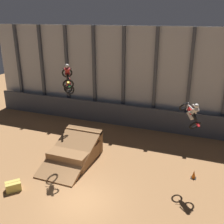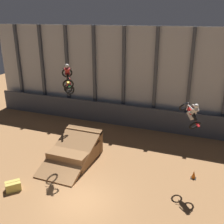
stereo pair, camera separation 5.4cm
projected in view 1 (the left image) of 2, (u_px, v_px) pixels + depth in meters
name	position (u px, v px, depth m)	size (l,w,h in m)	color
ground_plane	(81.00, 201.00, 15.35)	(60.00, 60.00, 0.00)	#996B42
arena_back_wall	(139.00, 78.00, 24.53)	(32.00, 0.40, 9.38)	#ADB2B7
lower_barrier	(136.00, 117.00, 25.10)	(31.36, 0.20, 2.15)	#474C56
dirt_ramp	(76.00, 150.00, 19.74)	(2.96, 5.08, 2.00)	olive
rider_bike_left_air	(69.00, 86.00, 21.16)	(1.53, 1.74, 1.56)	black
rider_bike_center_air	(68.00, 76.00, 17.32)	(1.50, 1.80, 1.66)	black
rider_bike_right_air	(191.00, 114.00, 15.64)	(1.64, 1.73, 1.70)	black
traffic_cone_near_ramp	(194.00, 175.00, 17.39)	(0.36, 0.36, 0.58)	black
hay_bale_trackside	(13.00, 186.00, 16.20)	(1.05, 1.07, 0.57)	#CCB751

